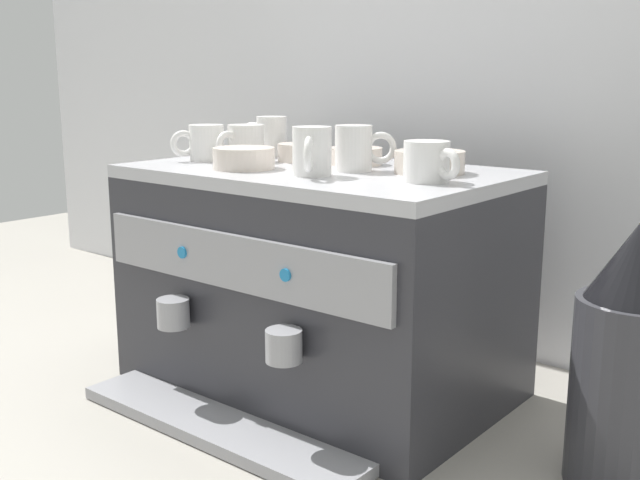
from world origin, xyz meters
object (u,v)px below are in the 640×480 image
object	(u,v)px
espresso_machine	(318,281)
ceramic_cup_2	(312,152)
ceramic_cup_3	(428,162)
ceramic_cup_0	(244,143)
ceramic_cup_5	(204,143)
ceramic_bowl_0	(244,159)
ceramic_cup_4	(270,137)
ceramic_cup_1	(357,148)
coffee_grinder	(634,360)
milk_pitcher	(163,301)
ceramic_bowl_2	(302,153)
ceramic_bowl_1	(356,156)
ceramic_bowl_3	(429,163)

from	to	relation	value
espresso_machine	ceramic_cup_2	xyz separation A→B (m)	(0.06, -0.09, 0.25)
ceramic_cup_2	ceramic_cup_3	world-z (taller)	ceramic_cup_2
ceramic_cup_0	ceramic_cup_2	world-z (taller)	ceramic_cup_2
ceramic_cup_5	ceramic_bowl_0	distance (m)	0.15
ceramic_cup_4	ceramic_cup_3	bearing A→B (deg)	-15.32
ceramic_cup_1	ceramic_cup_3	size ratio (longest dim) A/B	0.84
coffee_grinder	milk_pitcher	bearing A→B (deg)	-179.58
ceramic_cup_3	milk_pitcher	distance (m)	0.79
espresso_machine	ceramic_cup_2	bearing A→B (deg)	-56.12
coffee_grinder	ceramic_bowl_0	bearing A→B (deg)	-171.34
espresso_machine	ceramic_bowl_0	world-z (taller)	ceramic_bowl_0
espresso_machine	milk_pitcher	world-z (taller)	espresso_machine
espresso_machine	ceramic_cup_2	world-z (taller)	ceramic_cup_2
ceramic_cup_3	ceramic_bowl_2	size ratio (longest dim) A/B	1.11
ceramic_bowl_0	ceramic_bowl_2	distance (m)	0.16
ceramic_bowl_1	ceramic_bowl_3	bearing A→B (deg)	-7.78
ceramic_cup_0	ceramic_bowl_2	xyz separation A→B (m)	(0.08, 0.07, -0.02)
ceramic_bowl_3	ceramic_bowl_1	bearing A→B (deg)	172.22
ceramic_cup_4	milk_pitcher	distance (m)	0.46
ceramic_bowl_1	ceramic_cup_5	bearing A→B (deg)	-152.58
ceramic_cup_4	ceramic_cup_2	bearing A→B (deg)	-34.67
ceramic_bowl_0	milk_pitcher	world-z (taller)	ceramic_bowl_0
ceramic_cup_0	ceramic_bowl_3	size ratio (longest dim) A/B	0.90
ceramic_cup_0	coffee_grinder	xyz separation A→B (m)	(0.74, 0.02, -0.26)
ceramic_cup_2	ceramic_bowl_2	size ratio (longest dim) A/B	1.02
ceramic_cup_0	ceramic_cup_1	bearing A→B (deg)	3.70
ceramic_cup_1	ceramic_cup_4	bearing A→B (deg)	164.12
ceramic_cup_2	ceramic_bowl_3	bearing A→B (deg)	50.23
espresso_machine	ceramic_cup_0	bearing A→B (deg)	-178.23
ceramic_cup_3	ceramic_bowl_2	world-z (taller)	ceramic_cup_3
espresso_machine	ceramic_cup_4	bearing A→B (deg)	155.84
ceramic_bowl_2	ceramic_cup_1	bearing A→B (deg)	-17.79
ceramic_cup_2	ceramic_bowl_3	distance (m)	0.20
ceramic_cup_5	ceramic_bowl_2	distance (m)	0.19
coffee_grinder	ceramic_cup_0	bearing A→B (deg)	-178.81
ceramic_cup_1	ceramic_bowl_2	xyz separation A→B (m)	(-0.17, 0.05, -0.02)
ceramic_bowl_0	ceramic_bowl_1	size ratio (longest dim) A/B	1.11
ceramic_bowl_3	ceramic_cup_2	bearing A→B (deg)	-129.77
ceramic_bowl_0	milk_pitcher	distance (m)	0.51
ceramic_cup_0	ceramic_cup_4	world-z (taller)	ceramic_cup_4
ceramic_cup_5	ceramic_bowl_3	xyz separation A→B (m)	(0.43, 0.11, -0.02)
ceramic_cup_2	ceramic_bowl_2	distance (m)	0.22
ceramic_bowl_1	milk_pitcher	size ratio (longest dim) A/B	0.62
ceramic_cup_5	ceramic_bowl_3	distance (m)	0.45
espresso_machine	ceramic_bowl_0	size ratio (longest dim) A/B	6.16
ceramic_cup_1	ceramic_cup_5	xyz separation A→B (m)	(-0.32, -0.06, -0.00)
ceramic_cup_5	ceramic_bowl_0	size ratio (longest dim) A/B	0.89
coffee_grinder	ceramic_bowl_1	bearing A→B (deg)	171.93
ceramic_bowl_3	espresso_machine	bearing A→B (deg)	-161.56
ceramic_cup_2	coffee_grinder	xyz separation A→B (m)	(0.50, 0.10, -0.27)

